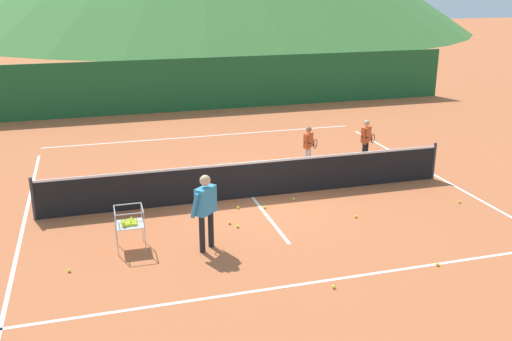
# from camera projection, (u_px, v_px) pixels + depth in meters

# --- Properties ---
(ground_plane) EXTENTS (120.00, 120.00, 0.00)m
(ground_plane) POSITION_uv_depth(u_px,v_px,m) (252.00, 197.00, 15.04)
(ground_plane) COLOR #BC6038
(line_baseline_near) EXTENTS (11.12, 0.08, 0.01)m
(line_baseline_near) POSITION_uv_depth(u_px,v_px,m) (319.00, 282.00, 10.85)
(line_baseline_near) COLOR white
(line_baseline_near) RESTS_ON ground
(line_baseline_far) EXTENTS (11.12, 0.08, 0.01)m
(line_baseline_far) POSITION_uv_depth(u_px,v_px,m) (204.00, 136.00, 20.86)
(line_baseline_far) COLOR white
(line_baseline_far) RESTS_ON ground
(line_sideline_west) EXTENTS (0.08, 10.98, 0.01)m
(line_sideline_west) POSITION_uv_depth(u_px,v_px,m) (24.00, 221.00, 13.57)
(line_sideline_west) COLOR white
(line_sideline_west) RESTS_ON ground
(line_sideline_east) EXTENTS (0.08, 10.98, 0.01)m
(line_sideline_east) POSITION_uv_depth(u_px,v_px,m) (440.00, 178.00, 16.51)
(line_sideline_east) COLOR white
(line_sideline_east) RESTS_ON ground
(line_service_center) EXTENTS (0.08, 5.84, 0.01)m
(line_service_center) POSITION_uv_depth(u_px,v_px,m) (252.00, 197.00, 15.04)
(line_service_center) COLOR white
(line_service_center) RESTS_ON ground
(tennis_net) EXTENTS (10.70, 0.08, 1.05)m
(tennis_net) POSITION_uv_depth(u_px,v_px,m) (252.00, 179.00, 14.88)
(tennis_net) COLOR #333338
(tennis_net) RESTS_ON ground
(instructor) EXTENTS (0.62, 0.76, 1.64)m
(instructor) POSITION_uv_depth(u_px,v_px,m) (206.00, 205.00, 11.86)
(instructor) COLOR black
(instructor) RESTS_ON ground
(student_0) EXTENTS (0.46, 0.68, 1.26)m
(student_0) POSITION_uv_depth(u_px,v_px,m) (309.00, 143.00, 17.19)
(student_0) COLOR silver
(student_0) RESTS_ON ground
(student_1) EXTENTS (0.51, 0.69, 1.35)m
(student_1) POSITION_uv_depth(u_px,v_px,m) (366.00, 137.00, 17.61)
(student_1) COLOR black
(student_1) RESTS_ON ground
(ball_cart) EXTENTS (0.58, 0.58, 0.90)m
(ball_cart) POSITION_uv_depth(u_px,v_px,m) (129.00, 223.00, 12.01)
(ball_cart) COLOR #B7B7BC
(ball_cart) RESTS_ON ground
(tennis_ball_0) EXTENTS (0.07, 0.07, 0.07)m
(tennis_ball_0) POSITION_uv_depth(u_px,v_px,m) (438.00, 264.00, 11.44)
(tennis_ball_0) COLOR yellow
(tennis_ball_0) RESTS_ON ground
(tennis_ball_1) EXTENTS (0.07, 0.07, 0.07)m
(tennis_ball_1) POSITION_uv_depth(u_px,v_px,m) (265.00, 207.00, 14.29)
(tennis_ball_1) COLOR yellow
(tennis_ball_1) RESTS_ON ground
(tennis_ball_2) EXTENTS (0.07, 0.07, 0.07)m
(tennis_ball_2) POSITION_uv_depth(u_px,v_px,m) (356.00, 216.00, 13.74)
(tennis_ball_2) COLOR yellow
(tennis_ball_2) RESTS_ON ground
(tennis_ball_3) EXTENTS (0.07, 0.07, 0.07)m
(tennis_ball_3) POSITION_uv_depth(u_px,v_px,m) (294.00, 199.00, 14.82)
(tennis_ball_3) COLOR yellow
(tennis_ball_3) RESTS_ON ground
(tennis_ball_4) EXTENTS (0.07, 0.07, 0.07)m
(tennis_ball_4) POSITION_uv_depth(u_px,v_px,m) (238.00, 226.00, 13.19)
(tennis_ball_4) COLOR yellow
(tennis_ball_4) RESTS_ON ground
(tennis_ball_5) EXTENTS (0.07, 0.07, 0.07)m
(tennis_ball_5) POSITION_uv_depth(u_px,v_px,m) (238.00, 208.00, 14.28)
(tennis_ball_5) COLOR yellow
(tennis_ball_5) RESTS_ON ground
(tennis_ball_6) EXTENTS (0.07, 0.07, 0.07)m
(tennis_ball_6) POSITION_uv_depth(u_px,v_px,m) (69.00, 271.00, 11.19)
(tennis_ball_6) COLOR yellow
(tennis_ball_6) RESTS_ON ground
(tennis_ball_7) EXTENTS (0.07, 0.07, 0.07)m
(tennis_ball_7) POSITION_uv_depth(u_px,v_px,m) (131.00, 218.00, 13.65)
(tennis_ball_7) COLOR yellow
(tennis_ball_7) RESTS_ON ground
(tennis_ball_8) EXTENTS (0.07, 0.07, 0.07)m
(tennis_ball_8) POSITION_uv_depth(u_px,v_px,m) (229.00, 223.00, 13.38)
(tennis_ball_8) COLOR yellow
(tennis_ball_8) RESTS_ON ground
(tennis_ball_9) EXTENTS (0.07, 0.07, 0.07)m
(tennis_ball_9) POSITION_uv_depth(u_px,v_px,m) (334.00, 287.00, 10.61)
(tennis_ball_9) COLOR yellow
(tennis_ball_9) RESTS_ON ground
(tennis_ball_10) EXTENTS (0.07, 0.07, 0.07)m
(tennis_ball_10) POSITION_uv_depth(u_px,v_px,m) (459.00, 202.00, 14.64)
(tennis_ball_10) COLOR yellow
(tennis_ball_10) RESTS_ON ground
(windscreen_fence) EXTENTS (24.46, 0.08, 2.24)m
(windscreen_fence) POSITION_uv_depth(u_px,v_px,m) (183.00, 85.00, 24.48)
(windscreen_fence) COLOR #1E5B2D
(windscreen_fence) RESTS_ON ground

